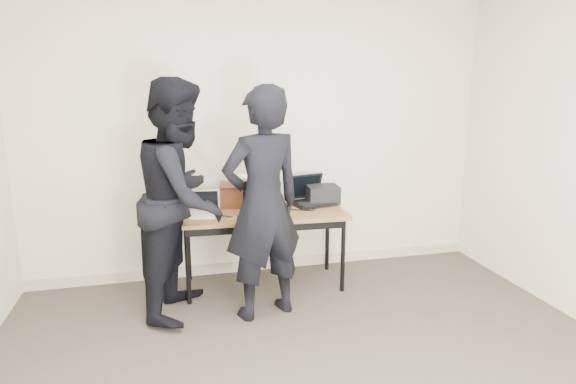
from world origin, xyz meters
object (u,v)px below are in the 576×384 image
object	(u,v)px
desk	(263,218)
laptop_center	(263,207)
person_typist	(263,205)
person_observer	(182,198)
laptop_right	(310,197)
equipment_box	(323,194)
leather_satchel	(240,194)
laptop_beige	(205,210)

from	to	relation	value
desk	laptop_center	size ratio (longest dim) A/B	4.08
desk	laptop_center	bearing A→B (deg)	-97.13
person_typist	person_observer	size ratio (longest dim) A/B	0.97
person_typist	person_observer	bearing A→B (deg)	-39.90
laptop_right	equipment_box	size ratio (longest dim) A/B	1.51
leather_satchel	equipment_box	world-z (taller)	leather_satchel
laptop_right	equipment_box	world-z (taller)	laptop_right
desk	person_typist	world-z (taller)	person_typist
laptop_right	equipment_box	xyz separation A→B (m)	(0.13, -0.01, 0.02)
laptop_beige	person_observer	distance (m)	0.43
equipment_box	laptop_beige	bearing A→B (deg)	-172.04
leather_satchel	person_typist	xyz separation A→B (m)	(0.07, -0.78, 0.09)
desk	person_observer	bearing A→B (deg)	-155.17
laptop_right	leather_satchel	xyz separation A→B (m)	(-0.68, 0.03, 0.06)
laptop_center	person_typist	bearing A→B (deg)	-96.42
laptop_beige	equipment_box	distance (m)	1.16
laptop_center	laptop_right	world-z (taller)	laptop_right
leather_satchel	person_typist	distance (m)	0.78
laptop_center	desk	bearing A→B (deg)	84.49
person_observer	leather_satchel	bearing A→B (deg)	-27.42
laptop_right	person_observer	world-z (taller)	person_observer
desk	leather_satchel	xyz separation A→B (m)	(-0.18, 0.23, 0.19)
desk	leather_satchel	size ratio (longest dim) A/B	3.98
leather_satchel	equipment_box	xyz separation A→B (m)	(0.81, -0.04, -0.04)
equipment_box	person_observer	xyz separation A→B (m)	(-1.35, -0.48, 0.15)
desk	laptop_center	distance (m)	0.13
laptop_beige	laptop_right	xyz separation A→B (m)	(1.02, 0.17, 0.02)
laptop_right	equipment_box	bearing A→B (deg)	-15.82
equipment_box	desk	bearing A→B (deg)	-163.07
laptop_right	leather_satchel	world-z (taller)	laptop_right
equipment_box	laptop_right	bearing A→B (deg)	177.60
laptop_center	person_typist	world-z (taller)	person_typist
desk	equipment_box	size ratio (longest dim) A/B	5.13
laptop_right	laptop_beige	bearing A→B (deg)	175.84
person_typist	equipment_box	bearing A→B (deg)	-151.97
laptop_center	leather_satchel	distance (m)	0.32
laptop_center	laptop_right	distance (m)	0.56
desk	laptop_beige	size ratio (longest dim) A/B	5.24
person_observer	desk	bearing A→B (deg)	-49.20
desk	laptop_right	distance (m)	0.55
laptop_center	person_observer	distance (m)	0.78
leather_satchel	person_observer	world-z (taller)	person_observer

